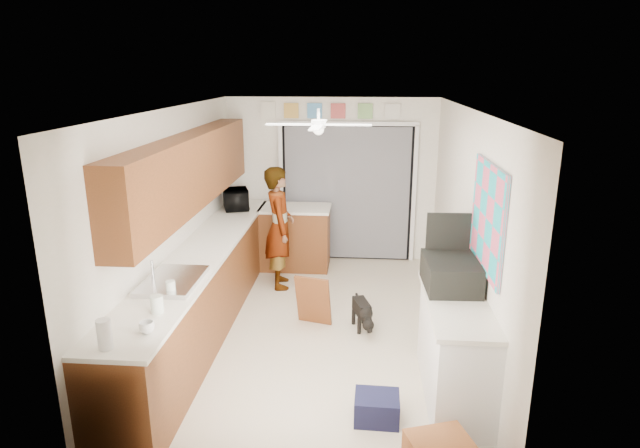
{
  "coord_description": "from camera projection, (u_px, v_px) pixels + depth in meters",
  "views": [
    {
      "loc": [
        0.49,
        -5.59,
        2.89
      ],
      "look_at": [
        0.0,
        0.4,
        1.15
      ],
      "focal_mm": 30.0,
      "sensor_mm": 36.0,
      "label": 1
    }
  ],
  "objects": [
    {
      "name": "peninsula_top",
      "position": [
        295.0,
        208.0,
        7.89
      ],
      "size": [
        1.04,
        0.64,
        0.04
      ],
      "primitive_type": "cube",
      "color": "white",
      "rests_on": "peninsula_base"
    },
    {
      "name": "peninsula_base",
      "position": [
        296.0,
        238.0,
        8.02
      ],
      "size": [
        1.0,
        0.6,
        0.9
      ],
      "primitive_type": "cube",
      "color": "brown",
      "rests_on": "floor"
    },
    {
      "name": "sink_basin",
      "position": [
        173.0,
        281.0,
        5.07
      ],
      "size": [
        0.5,
        0.76,
        0.06
      ],
      "primitive_type": "cube",
      "color": "silver",
      "rests_on": "left_countertop"
    },
    {
      "name": "cabinet_door_panel",
      "position": [
        313.0,
        301.0,
        6.2
      ],
      "size": [
        0.44,
        0.26,
        0.61
      ],
      "primitive_type": "cube",
      "rotation": [
        0.21,
        0.0,
        -0.27
      ],
      "color": "brown",
      "rests_on": "floor"
    },
    {
      "name": "wall_right",
      "position": [
        466.0,
        229.0,
        5.72
      ],
      "size": [
        0.0,
        5.0,
        5.0
      ],
      "primitive_type": "plane",
      "rotation": [
        1.57,
        0.0,
        -1.57
      ],
      "color": "white",
      "rests_on": "ground"
    },
    {
      "name": "floor",
      "position": [
        317.0,
        329.0,
        6.19
      ],
      "size": [
        5.0,
        5.0,
        0.0
      ],
      "primitive_type": "plane",
      "color": "beige",
      "rests_on": "ground"
    },
    {
      "name": "left_base_cabinets",
      "position": [
        205.0,
        289.0,
        6.17
      ],
      "size": [
        0.6,
        4.8,
        0.9
      ],
      "primitive_type": "cube",
      "color": "brown",
      "rests_on": "floor"
    },
    {
      "name": "right_counter_base",
      "position": [
        455.0,
        351.0,
        4.81
      ],
      "size": [
        0.5,
        1.4,
        0.9
      ],
      "primitive_type": "cube",
      "color": "white",
      "rests_on": "floor"
    },
    {
      "name": "wall_back",
      "position": [
        331.0,
        180.0,
        8.24
      ],
      "size": [
        3.2,
        0.0,
        3.2
      ],
      "primitive_type": "plane",
      "rotation": [
        1.57,
        0.0,
        0.0
      ],
      "color": "white",
      "rests_on": "ground"
    },
    {
      "name": "dog",
      "position": [
        362.0,
        313.0,
        6.15
      ],
      "size": [
        0.34,
        0.52,
        0.38
      ],
      "primitive_type": "cube",
      "rotation": [
        0.0,
        0.0,
        0.29
      ],
      "color": "black",
      "rests_on": "floor"
    },
    {
      "name": "curtain_panel",
      "position": [
        347.0,
        194.0,
        8.21
      ],
      "size": [
        1.9,
        0.03,
        2.05
      ],
      "primitive_type": "cube",
      "color": "gray",
      "rests_on": "wall_back"
    },
    {
      "name": "door_trim_head",
      "position": [
        348.0,
        124.0,
        7.92
      ],
      "size": [
        2.1,
        0.04,
        0.06
      ],
      "primitive_type": "cube",
      "color": "white",
      "rests_on": "wall_back"
    },
    {
      "name": "route66_sign",
      "position": [
        268.0,
        111.0,
        7.99
      ],
      "size": [
        0.22,
        0.02,
        0.26
      ],
      "primitive_type": "cube",
      "color": "silver",
      "rests_on": "wall_back"
    },
    {
      "name": "paper_towel_roll",
      "position": [
        104.0,
        334.0,
        3.85
      ],
      "size": [
        0.13,
        0.13,
        0.23
      ],
      "primitive_type": "cylinder",
      "rotation": [
        0.0,
        0.0,
        0.32
      ],
      "color": "white",
      "rests_on": "left_countertop"
    },
    {
      "name": "door_trim_right",
      "position": [
        414.0,
        195.0,
        8.14
      ],
      "size": [
        0.06,
        0.04,
        2.1
      ],
      "primitive_type": "cube",
      "color": "white",
      "rests_on": "wall_back"
    },
    {
      "name": "suitcase",
      "position": [
        451.0,
        273.0,
        4.94
      ],
      "size": [
        0.5,
        0.66,
        0.27
      ],
      "primitive_type": "cube",
      "rotation": [
        0.0,
        0.0,
        0.04
      ],
      "color": "black",
      "rests_on": "right_counter_top"
    },
    {
      "name": "header_frame_4",
      "position": [
        392.0,
        111.0,
        7.85
      ],
      "size": [
        0.22,
        0.02,
        0.22
      ],
      "primitive_type": "cube",
      "color": "silver",
      "rests_on": "wall_back"
    },
    {
      "name": "back_opening_recess",
      "position": [
        347.0,
        193.0,
        8.24
      ],
      "size": [
        2.0,
        0.06,
        2.1
      ],
      "primitive_type": "cube",
      "color": "black",
      "rests_on": "wall_back"
    },
    {
      "name": "faucet",
      "position": [
        152.0,
        272.0,
        5.06
      ],
      "size": [
        0.03,
        0.03,
        0.22
      ],
      "primitive_type": "cylinder",
      "color": "silver",
      "rests_on": "left_countertop"
    },
    {
      "name": "upper_cabinets",
      "position": [
        191.0,
        170.0,
        6.0
      ],
      "size": [
        0.32,
        4.0,
        0.8
      ],
      "primitive_type": "cube",
      "color": "brown",
      "rests_on": "wall_left"
    },
    {
      "name": "header_frame_3",
      "position": [
        365.0,
        111.0,
        7.88
      ],
      "size": [
        0.22,
        0.02,
        0.22
      ],
      "primitive_type": "cube",
      "color": "#7AB064",
      "rests_on": "wall_back"
    },
    {
      "name": "suitcase_lid",
      "position": [
        448.0,
        238.0,
        5.15
      ],
      "size": [
        0.42,
        0.05,
        0.5
      ],
      "primitive_type": "cube",
      "rotation": [
        0.0,
        0.0,
        0.04
      ],
      "color": "black",
      "rests_on": "suitcase"
    },
    {
      "name": "navy_crate",
      "position": [
        377.0,
        408.0,
        4.55
      ],
      "size": [
        0.39,
        0.33,
        0.23
      ],
      "primitive_type": "cube",
      "rotation": [
        0.0,
        0.0,
        -0.03
      ],
      "color": "black",
      "rests_on": "floor"
    },
    {
      "name": "header_frame_2",
      "position": [
        338.0,
        111.0,
        7.91
      ],
      "size": [
        0.22,
        0.02,
        0.22
      ],
      "primitive_type": "cube",
      "color": "#BA4746",
      "rests_on": "wall_back"
    },
    {
      "name": "jar_a",
      "position": [
        157.0,
        304.0,
        4.44
      ],
      "size": [
        0.13,
        0.13,
        0.15
      ],
      "primitive_type": "cylinder",
      "rotation": [
        0.0,
        0.0,
        0.29
      ],
      "color": "silver",
      "rests_on": "left_countertop"
    },
    {
      "name": "suitcase_rim",
      "position": [
        450.0,
        284.0,
        4.97
      ],
      "size": [
        0.46,
        0.6,
        0.02
      ],
      "primitive_type": "cube",
      "rotation": [
        0.0,
        0.0,
        0.04
      ],
      "color": "yellow",
      "rests_on": "suitcase"
    },
    {
      "name": "ceiling_fan",
      "position": [
        318.0,
        125.0,
        5.74
      ],
      "size": [
        1.14,
        1.14,
        0.24
      ],
      "primitive_type": "cube",
      "color": "white",
      "rests_on": "ceiling"
    },
    {
      "name": "jar_b",
      "position": [
        171.0,
        288.0,
        4.8
      ],
      "size": [
        0.11,
        0.11,
        0.13
      ],
      "primitive_type": "cylinder",
      "rotation": [
        0.0,
        0.0,
        0.3
      ],
      "color": "silver",
      "rests_on": "left_countertop"
    },
    {
      "name": "man",
      "position": [
        279.0,
        228.0,
        7.21
      ],
      "size": [
        0.52,
        0.68,
        1.67
      ],
      "primitive_type": "imported",
      "rotation": [
        0.0,
        0.0,
        1.78
      ],
      "color": "white",
      "rests_on": "floor"
    },
    {
      "name": "wall_left",
      "position": [
        175.0,
        222.0,
        5.97
      ],
      "size": [
        0.0,
        5.0,
        5.0
      ],
      "primitive_type": "plane",
      "rotation": [
        1.57,
        0.0,
        1.57
      ],
      "color": "white",
      "rests_on": "ground"
    },
    {
      "name": "abstract_painting",
      "position": [
        487.0,
        218.0,
        4.65
      ],
      "size": [
        0.03,
        1.15,
        0.95
      ],
      "primitive_type": "cube",
      "color": "#E05275",
      "rests_on": "wall_right"
    },
    {
      "name": "cup",
      "position": [
        147.0,
        327.0,
        4.1
      ],
      "size": [
        0.16,
        0.16,
        0.09
      ],
      "primitive_type": "imported",
      "rotation": [
        0.0,
        0.0,
        -0.41
      ],
      "color": "white",
      "rests_on": "left_countertop"
    },
    {
      "name": "left_countertop",
      "position": [
        204.0,
        251.0,
        6.04
      ],
      "size": [
        0.62,
        4.8,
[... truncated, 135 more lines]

